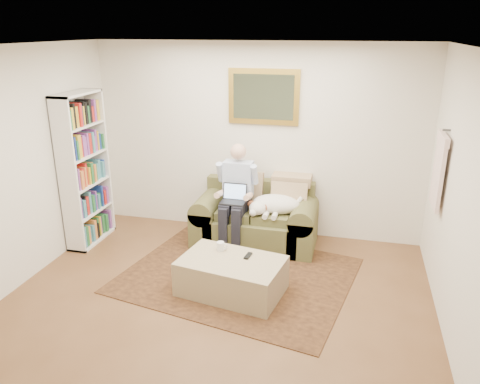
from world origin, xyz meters
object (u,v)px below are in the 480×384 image
at_px(laptop, 234,197).
at_px(bookshelf, 84,170).
at_px(sleeping_dog, 276,204).
at_px(ottoman, 232,276).
at_px(coffee_mug, 220,246).
at_px(sofa, 255,224).
at_px(seated_man, 235,198).

distance_m(laptop, bookshelf, 1.99).
distance_m(sleeping_dog, ottoman, 1.31).
bearing_deg(coffee_mug, ottoman, -46.87).
bearing_deg(laptop, sofa, 41.02).
relative_size(sofa, sleeping_dog, 2.43).
height_order(sleeping_dog, ottoman, sleeping_dog).
relative_size(sofa, ottoman, 1.47).
distance_m(sofa, bookshelf, 2.35).
bearing_deg(sofa, ottoman, -89.23).
distance_m(sleeping_dog, coffee_mug, 1.13).
relative_size(sofa, coffee_mug, 16.07).
relative_size(ottoman, bookshelf, 0.54).
distance_m(sofa, coffee_mug, 1.12).
bearing_deg(bookshelf, sofa, 11.82).
relative_size(seated_man, laptop, 4.33).
bearing_deg(sofa, sleeping_dog, -15.74).
height_order(sleeping_dog, coffee_mug, sleeping_dog).
bearing_deg(ottoman, seated_man, 102.73).
distance_m(sleeping_dog, bookshelf, 2.54).
bearing_deg(laptop, seated_man, 90.00).
height_order(sofa, sleeping_dog, sofa).
bearing_deg(sleeping_dog, ottoman, -102.62).
height_order(seated_man, ottoman, seated_man).
distance_m(sofa, laptop, 0.54).
height_order(laptop, coffee_mug, laptop).
distance_m(laptop, ottoman, 1.22).
height_order(sofa, ottoman, sofa).
relative_size(seated_man, sleeping_dog, 2.04).
bearing_deg(ottoman, coffee_mug, 133.13).
relative_size(coffee_mug, bookshelf, 0.05).
bearing_deg(ottoman, sleeping_dog, 77.38).
relative_size(ottoman, coffee_mug, 10.90).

